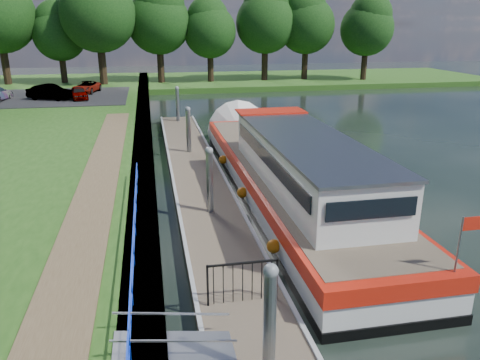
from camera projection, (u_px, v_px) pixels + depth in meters
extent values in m
cube|color=#473D2D|center=(143.00, 167.00, 23.58)|extent=(1.10, 90.00, 0.78)
cube|color=#255017|center=(258.00, 80.00, 60.69)|extent=(60.00, 18.00, 0.60)
cube|color=brown|center=(89.00, 215.00, 16.59)|extent=(1.60, 40.00, 0.05)
cube|color=black|center=(50.00, 97.00, 43.31)|extent=(14.00, 12.00, 0.06)
cube|color=#0C2DBF|center=(132.00, 260.00, 12.03)|extent=(0.04, 18.00, 0.04)
cube|color=#0C2DBF|center=(133.00, 272.00, 12.14)|extent=(0.03, 18.00, 0.03)
cylinder|color=#0C2DBF|center=(130.00, 346.00, 9.34)|extent=(0.04, 0.04, 0.72)
cylinder|color=#0C2DBF|center=(132.00, 292.00, 11.20)|extent=(0.04, 0.04, 0.72)
cylinder|color=#0C2DBF|center=(134.00, 254.00, 13.07)|extent=(0.04, 0.04, 0.72)
cylinder|color=#0C2DBF|center=(135.00, 225.00, 14.93)|extent=(0.04, 0.04, 0.72)
cylinder|color=#0C2DBF|center=(136.00, 203.00, 16.79)|extent=(0.04, 0.04, 0.72)
cylinder|color=#0C2DBF|center=(137.00, 185.00, 18.65)|extent=(0.04, 0.04, 0.72)
cylinder|color=#0C2DBF|center=(137.00, 170.00, 20.51)|extent=(0.04, 0.04, 0.72)
cube|color=brown|center=(198.00, 178.00, 22.21)|extent=(2.50, 30.00, 0.24)
cube|color=#9EA0A3|center=(252.00, 342.00, 11.12)|extent=(2.30, 5.00, 0.30)
cube|color=#9EA0A3|center=(209.00, 215.00, 18.56)|extent=(2.30, 5.00, 0.30)
cube|color=#9EA0A3|center=(190.00, 160.00, 26.01)|extent=(2.30, 5.00, 0.30)
cube|color=#9EA0A3|center=(180.00, 130.00, 33.45)|extent=(2.30, 5.00, 0.30)
cube|color=#9EA0A3|center=(223.00, 174.00, 22.38)|extent=(0.12, 30.00, 0.06)
cube|color=#9EA0A3|center=(173.00, 177.00, 21.95)|extent=(0.12, 30.00, 0.06)
cylinder|color=gray|center=(269.00, 346.00, 9.39)|extent=(0.26, 0.26, 3.40)
sphere|color=gray|center=(271.00, 271.00, 8.85)|extent=(0.30, 0.30, 0.30)
cylinder|color=gray|center=(210.00, 194.00, 17.76)|extent=(0.26, 0.26, 3.40)
sphere|color=gray|center=(209.00, 151.00, 17.23)|extent=(0.30, 0.30, 0.30)
cylinder|color=gray|center=(189.00, 139.00, 26.14)|extent=(0.26, 0.26, 3.40)
sphere|color=gray|center=(188.00, 109.00, 25.60)|extent=(0.30, 0.30, 0.30)
cylinder|color=gray|center=(178.00, 111.00, 34.52)|extent=(0.26, 0.26, 3.40)
sphere|color=gray|center=(177.00, 88.00, 33.98)|extent=(0.30, 0.30, 0.30)
cube|color=#A5A8AD|center=(175.00, 346.00, 10.14)|extent=(2.58, 1.00, 0.43)
cube|color=#A5A8AD|center=(175.00, 341.00, 9.54)|extent=(2.58, 0.04, 0.41)
cube|color=#A5A8AD|center=(172.00, 314.00, 10.43)|extent=(2.58, 0.04, 0.41)
cube|color=black|center=(208.00, 286.00, 11.78)|extent=(0.05, 0.05, 1.15)
cube|color=black|center=(277.00, 279.00, 12.10)|extent=(0.05, 0.05, 1.15)
cube|color=black|center=(243.00, 263.00, 11.77)|extent=(1.85, 0.05, 0.05)
cube|color=black|center=(214.00, 285.00, 11.80)|extent=(0.02, 0.02, 1.10)
cube|color=black|center=(223.00, 284.00, 11.85)|extent=(0.02, 0.02, 1.10)
cube|color=black|center=(233.00, 283.00, 11.89)|extent=(0.02, 0.02, 1.10)
cube|color=black|center=(243.00, 282.00, 11.94)|extent=(0.02, 0.02, 1.10)
cube|color=black|center=(252.00, 281.00, 11.99)|extent=(0.02, 0.02, 1.10)
cube|color=black|center=(262.00, 280.00, 12.03)|extent=(0.02, 0.02, 1.10)
cube|color=black|center=(271.00, 279.00, 12.08)|extent=(0.02, 0.02, 1.10)
cube|color=black|center=(285.00, 195.00, 20.76)|extent=(4.00, 20.00, 0.55)
cube|color=silver|center=(285.00, 182.00, 20.57)|extent=(3.96, 19.90, 0.65)
cube|color=red|center=(285.00, 170.00, 20.39)|extent=(4.04, 20.00, 0.48)
cube|color=brown|center=(285.00, 165.00, 20.31)|extent=(3.68, 19.20, 0.04)
cone|color=silver|center=(240.00, 133.00, 30.27)|extent=(4.00, 1.50, 4.00)
cube|color=silver|center=(305.00, 161.00, 17.71)|extent=(3.00, 11.00, 1.75)
cube|color=gray|center=(306.00, 138.00, 17.41)|extent=(3.10, 11.20, 0.10)
cube|color=black|center=(266.00, 157.00, 17.35)|extent=(0.04, 10.00, 0.55)
cube|color=black|center=(343.00, 153.00, 17.90)|extent=(0.04, 10.00, 0.55)
cube|color=black|center=(269.00, 125.00, 22.79)|extent=(2.60, 0.04, 0.55)
cube|color=black|center=(372.00, 209.00, 12.46)|extent=(2.60, 0.04, 0.55)
cube|color=red|center=(271.00, 111.00, 22.23)|extent=(3.20, 1.60, 0.06)
cylinder|color=gray|center=(459.00, 245.00, 11.33)|extent=(0.05, 0.05, 1.50)
cube|color=red|center=(472.00, 224.00, 11.20)|extent=(0.50, 0.02, 0.35)
sphere|color=#CD6C0B|center=(274.00, 246.00, 14.59)|extent=(0.44, 0.44, 0.44)
sphere|color=#CD6C0B|center=(242.00, 192.00, 19.24)|extent=(0.44, 0.44, 0.44)
sphere|color=#CD6C0B|center=(223.00, 160.00, 23.89)|extent=(0.44, 0.44, 0.44)
imported|color=#594C47|center=(317.00, 209.00, 13.13)|extent=(0.48, 0.67, 1.72)
cylinder|color=#332316|center=(6.00, 67.00, 52.10)|extent=(0.83, 0.83, 4.21)
cylinder|color=#332316|center=(64.00, 70.00, 53.85)|extent=(0.70, 0.70, 3.10)
sphere|color=black|center=(59.00, 34.00, 52.59)|extent=(5.85, 5.85, 5.85)
sphere|color=black|center=(56.00, 21.00, 52.25)|extent=(4.65, 4.65, 4.65)
cylinder|color=#332316|center=(103.00, 66.00, 52.16)|extent=(0.84, 0.84, 4.29)
sphere|color=black|center=(98.00, 14.00, 50.42)|extent=(8.10, 8.10, 8.10)
cylinder|color=#332316|center=(161.00, 66.00, 55.27)|extent=(0.79, 0.79, 3.83)
sphere|color=black|center=(159.00, 22.00, 53.71)|extent=(7.24, 7.24, 7.24)
sphere|color=black|center=(159.00, 5.00, 52.96)|extent=(5.75, 5.75, 5.75)
cylinder|color=#332316|center=(211.00, 68.00, 56.18)|extent=(0.72, 0.72, 3.26)
sphere|color=black|center=(210.00, 31.00, 54.86)|extent=(6.16, 6.16, 6.16)
sphere|color=black|center=(208.00, 18.00, 54.57)|extent=(4.89, 4.89, 4.89)
cylinder|color=#332316|center=(265.00, 64.00, 57.60)|extent=(0.78, 0.78, 3.77)
sphere|color=black|center=(265.00, 23.00, 56.07)|extent=(7.13, 7.13, 7.13)
sphere|color=black|center=(266.00, 8.00, 55.75)|extent=(5.66, 5.66, 5.66)
cylinder|color=#332316|center=(305.00, 64.00, 58.58)|extent=(0.77, 0.77, 3.65)
sphere|color=black|center=(306.00, 25.00, 57.10)|extent=(6.89, 6.89, 6.89)
sphere|color=black|center=(304.00, 10.00, 56.50)|extent=(5.47, 5.47, 5.47)
cylinder|color=#332316|center=(364.00, 66.00, 58.16)|extent=(0.74, 0.74, 3.41)
sphere|color=black|center=(367.00, 29.00, 56.78)|extent=(6.43, 6.43, 6.43)
sphere|color=black|center=(371.00, 15.00, 56.11)|extent=(5.11, 5.11, 5.11)
imported|color=#999999|center=(79.00, 93.00, 41.62)|extent=(2.05, 3.50, 1.12)
imported|color=#999999|center=(50.00, 92.00, 41.38)|extent=(4.28, 2.98, 1.34)
imported|color=#999999|center=(86.00, 87.00, 45.51)|extent=(2.71, 4.32, 1.11)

